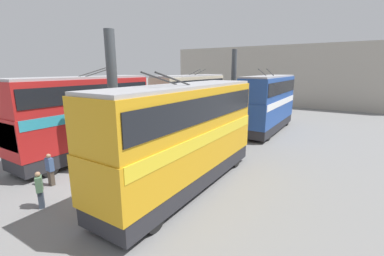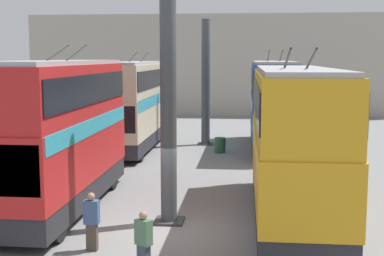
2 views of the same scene
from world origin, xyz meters
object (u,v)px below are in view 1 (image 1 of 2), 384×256
object	(u,v)px
bus_left_near	(185,131)
bus_right_mid	(191,96)
person_aisle_foreground	(40,189)
bus_right_near	(85,112)
person_by_right_row	(50,169)
oil_drum	(231,126)
bus_left_far	(268,100)

from	to	relation	value
bus_left_near	bus_right_mid	world-z (taller)	bus_right_mid
bus_right_mid	person_aisle_foreground	distance (m)	18.78
bus_right_near	person_aisle_foreground	size ratio (longest dim) A/B	5.82
bus_right_mid	person_by_right_row	xyz separation A→B (m)	(-16.79, -2.27, -2.05)
oil_drum	person_aisle_foreground	bearing A→B (deg)	176.50
person_aisle_foreground	person_by_right_row	world-z (taller)	person_by_right_row
bus_right_near	oil_drum	distance (m)	13.33
bus_left_near	person_by_right_row	bearing A→B (deg)	120.98
bus_left_near	bus_left_far	size ratio (longest dim) A/B	1.07
person_aisle_foreground	person_by_right_row	bearing A→B (deg)	-97.26
bus_right_near	person_aisle_foreground	bearing A→B (deg)	-142.81
bus_right_near	bus_left_near	bearing A→B (deg)	-92.57
bus_left_near	oil_drum	size ratio (longest dim) A/B	12.24
bus_left_far	bus_right_near	bearing A→B (deg)	149.35
bus_left_near	person_by_right_row	xyz separation A→B (m)	(-3.50, 5.82, -1.99)
bus_left_near	person_aisle_foreground	bearing A→B (deg)	140.48
person_aisle_foreground	oil_drum	distance (m)	17.39
person_aisle_foreground	bus_left_far	bearing A→B (deg)	-160.01
oil_drum	bus_right_mid	bearing A→B (deg)	80.21
person_aisle_foreground	oil_drum	bearing A→B (deg)	-151.38
bus_right_near	oil_drum	bearing A→B (deg)	-22.86
bus_left_near	person_by_right_row	size ratio (longest dim) A/B	6.31
bus_right_near	oil_drum	world-z (taller)	bus_right_near
bus_right_near	bus_right_mid	xyz separation A→B (m)	(12.93, 0.00, -0.08)
bus_left_far	oil_drum	distance (m)	4.22
bus_right_mid	person_by_right_row	distance (m)	17.06
bus_right_near	person_by_right_row	world-z (taller)	bus_right_near
oil_drum	person_by_right_row	bearing A→B (deg)	169.97
bus_left_near	oil_drum	bearing A→B (deg)	13.63
bus_right_mid	person_by_right_row	bearing A→B (deg)	-172.31
bus_left_near	person_by_right_row	distance (m)	7.08
person_aisle_foreground	bus_left_near	bearing A→B (deg)	172.60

